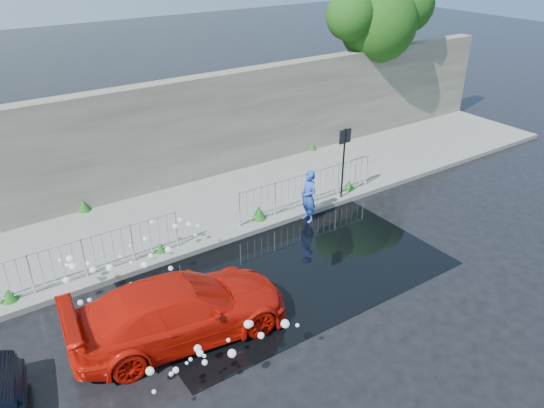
# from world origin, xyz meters

# --- Properties ---
(ground) EXTENTS (90.00, 90.00, 0.00)m
(ground) POSITION_xyz_m (0.00, 0.00, 0.00)
(ground) COLOR black
(ground) RESTS_ON ground
(pavement) EXTENTS (30.00, 4.00, 0.15)m
(pavement) POSITION_xyz_m (0.00, 5.00, 0.07)
(pavement) COLOR slate
(pavement) RESTS_ON ground
(curb) EXTENTS (30.00, 0.25, 0.16)m
(curb) POSITION_xyz_m (0.00, 3.00, 0.08)
(curb) COLOR slate
(curb) RESTS_ON ground
(retaining_wall) EXTENTS (30.00, 0.60, 3.50)m
(retaining_wall) POSITION_xyz_m (0.00, 7.20, 1.90)
(retaining_wall) COLOR #545147
(retaining_wall) RESTS_ON pavement
(puddle) EXTENTS (8.00, 5.00, 0.01)m
(puddle) POSITION_xyz_m (0.50, 1.00, 0.01)
(puddle) COLOR black
(puddle) RESTS_ON ground
(sign_post) EXTENTS (0.45, 0.06, 2.50)m
(sign_post) POSITION_xyz_m (4.20, 3.10, 1.72)
(sign_post) COLOR black
(sign_post) RESTS_ON ground
(tree) EXTENTS (5.11, 3.13, 6.36)m
(tree) POSITION_xyz_m (9.67, 7.41, 4.77)
(tree) COLOR #332114
(tree) RESTS_ON ground
(railing_left) EXTENTS (5.05, 0.05, 1.10)m
(railing_left) POSITION_xyz_m (-4.00, 3.35, 0.74)
(railing_left) COLOR silver
(railing_left) RESTS_ON pavement
(railing_right) EXTENTS (5.05, 0.05, 1.10)m
(railing_right) POSITION_xyz_m (3.00, 3.35, 0.74)
(railing_right) COLOR silver
(railing_right) RESTS_ON pavement
(weeds) EXTENTS (12.17, 3.93, 0.43)m
(weeds) POSITION_xyz_m (-0.10, 4.47, 0.32)
(weeds) COLOR #124614
(weeds) RESTS_ON pavement
(water_spray) EXTENTS (3.62, 5.47, 1.03)m
(water_spray) POSITION_xyz_m (-3.08, 1.01, 0.70)
(water_spray) COLOR white
(water_spray) RESTS_ON ground
(red_car) EXTENTS (4.93, 2.49, 1.37)m
(red_car) POSITION_xyz_m (-2.89, 0.18, 0.69)
(red_car) COLOR #BE1207
(red_car) RESTS_ON ground
(person) EXTENTS (0.41, 0.61, 1.64)m
(person) POSITION_xyz_m (2.53, 2.70, 0.82)
(person) COLOR #2448B6
(person) RESTS_ON ground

